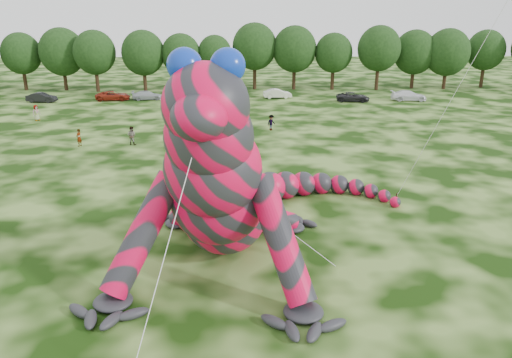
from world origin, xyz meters
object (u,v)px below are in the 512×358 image
at_px(tree_4, 22,62).
at_px(tree_14, 414,59).
at_px(car_1, 42,97).
at_px(tree_12, 333,61).
at_px(spectator_0, 79,138).
at_px(car_7, 409,96).
at_px(spectator_5, 184,149).
at_px(spectator_4, 36,113).
at_px(tree_5, 63,59).
at_px(tree_6, 95,61).
at_px(car_2, 113,96).
at_px(car_3, 147,95).
at_px(tree_13, 378,58).
at_px(tree_15, 447,59).
at_px(spectator_2, 271,123).
at_px(inflatable_gecko, 228,147).
at_px(tree_11, 294,58).
at_px(car_6, 353,97).
at_px(spectator_1, 132,136).
at_px(tree_10, 255,56).
at_px(car_4, 235,95).
at_px(tree_8, 181,62).
at_px(car_5, 277,94).
at_px(tree_16, 485,59).
at_px(tree_9, 215,63).
at_px(tree_7, 144,61).

bearing_deg(tree_4, tree_14, 0.01).
bearing_deg(car_1, tree_12, -71.06).
height_order(tree_12, spectator_0, tree_12).
relative_size(car_1, car_7, 0.82).
height_order(spectator_5, spectator_4, spectator_4).
bearing_deg(tree_5, tree_6, -17.46).
bearing_deg(car_2, car_3, -88.47).
bearing_deg(tree_13, tree_15, 3.25).
relative_size(tree_13, spectator_2, 6.06).
bearing_deg(car_2, spectator_0, -176.69).
height_order(inflatable_gecko, tree_11, inflatable_gecko).
bearing_deg(car_6, spectator_1, 140.20).
bearing_deg(car_1, tree_10, -64.20).
bearing_deg(spectator_2, tree_11, 35.83).
relative_size(tree_5, spectator_0, 5.94).
bearing_deg(spectator_0, tree_14, 148.97).
distance_m(car_1, car_4, 27.07).
bearing_deg(car_1, tree_15, -75.15).
relative_size(tree_12, car_2, 1.85).
distance_m(tree_13, spectator_1, 47.30).
bearing_deg(spectator_1, tree_13, -116.94).
bearing_deg(tree_4, spectator_5, -53.71).
distance_m(tree_8, car_2, 13.04).
relative_size(tree_8, car_5, 2.17).
bearing_deg(tree_8, tree_14, 2.64).
height_order(tree_5, tree_11, tree_11).
xyz_separation_m(tree_12, car_3, (-28.39, -9.03, -3.85)).
xyz_separation_m(spectator_0, spectator_5, (10.36, -4.41, -0.01)).
bearing_deg(tree_10, car_6, -42.46).
relative_size(tree_5, tree_14, 1.04).
xyz_separation_m(car_3, car_6, (29.29, -2.49, 0.02)).
relative_size(car_5, spectator_1, 2.31).
bearing_deg(car_5, spectator_0, 137.83).
distance_m(tree_5, tree_15, 61.60).
xyz_separation_m(tree_11, tree_15, (24.69, -0.42, -0.22)).
xyz_separation_m(tree_16, spectator_5, (-45.40, -41.09, -3.87)).
bearing_deg(tree_10, tree_15, -1.49).
height_order(tree_9, car_1, tree_9).
bearing_deg(car_2, spectator_1, -166.03).
distance_m(tree_15, spectator_2, 42.08).
height_order(tree_9, tree_12, tree_12).
height_order(tree_14, spectator_2, tree_14).
bearing_deg(tree_5, car_2, -45.53).
bearing_deg(spectator_4, spectator_1, -87.43).
xyz_separation_m(car_1, car_5, (33.27, 2.41, 0.00)).
bearing_deg(car_7, tree_12, 44.00).
xyz_separation_m(inflatable_gecko, tree_6, (-21.82, 55.17, -0.69)).
bearing_deg(spectator_0, tree_7, -160.88).
height_order(tree_10, tree_13, tree_10).
distance_m(inflatable_gecko, tree_9, 55.93).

